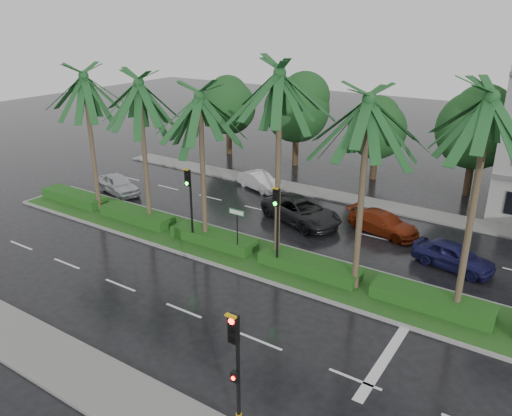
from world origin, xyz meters
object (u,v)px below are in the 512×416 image
Objects in this scene: car_silver at (118,184)px; street_sign at (237,221)px; signal_median_left at (189,195)px; car_blue at (453,256)px; signal_near at (236,370)px; car_red at (383,223)px; car_darkgrey at (301,211)px; car_white at (260,181)px.

street_sign is at bearing -89.93° from car_silver.
car_blue is at bearing 22.28° from signal_median_left.
signal_near is 15.31m from car_blue.
signal_near reaches higher than car_red.
signal_near is 0.99× the size of car_red.
signal_near reaches higher than car_darkgrey.
car_white is 0.88× the size of car_red.
signal_median_left is 1.68× the size of street_sign.
car_red is 5.05m from car_blue.
car_blue is (4.50, -2.30, 0.06)m from car_red.
signal_median_left is at bearing -176.53° from street_sign.
street_sign reaches higher than car_white.
car_darkgrey is at bearing -105.94° from car_white.
car_darkgrey is 1.35× the size of car_blue.
signal_median_left is 1.07× the size of car_blue.
car_red is at bearing -85.39° from car_white.
street_sign is 6.30m from car_darkgrey.
signal_median_left reaches higher than car_red.
car_white is at bearing -36.15° from car_silver.
signal_near is at bearing -178.65° from car_blue.
car_white is 0.95× the size of car_blue.
car_white is at bearing 116.96° from street_sign.
car_red is at bearing -56.47° from car_darkgrey.
car_red is at bearing 54.18° from street_sign.
car_blue is (9.82, 5.07, -1.43)m from street_sign.
signal_median_left is (-10.00, 9.69, 0.49)m from signal_near.
car_white is at bearing 83.89° from car_blue.
car_red is at bearing 42.23° from signal_median_left.
car_blue is (9.32, -1.06, -0.07)m from car_darkgrey.
car_silver reaches higher than car_white.
car_darkgrey is (-6.50, 16.00, -1.74)m from signal_near.
car_silver is at bearing 164.47° from street_sign.
signal_median_left is at bearing 135.91° from signal_near.
signal_median_left is 1.07× the size of car_silver.
car_red is (-1.68, 17.24, -1.87)m from signal_near.
signal_median_left reaches higher than street_sign.
car_white is 15.66m from car_blue.
car_silver is (-20.07, 13.50, -1.81)m from signal_near.
signal_near reaches higher than car_white.
car_silver reaches higher than car_blue.
car_white is (-12.06, 19.82, -1.86)m from signal_near.
signal_near is 0.79× the size of car_darkgrey.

